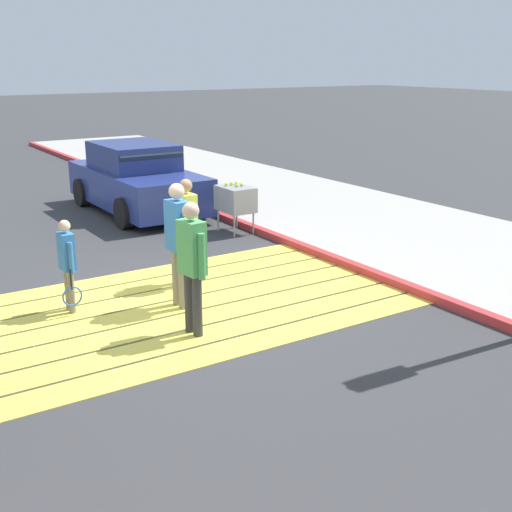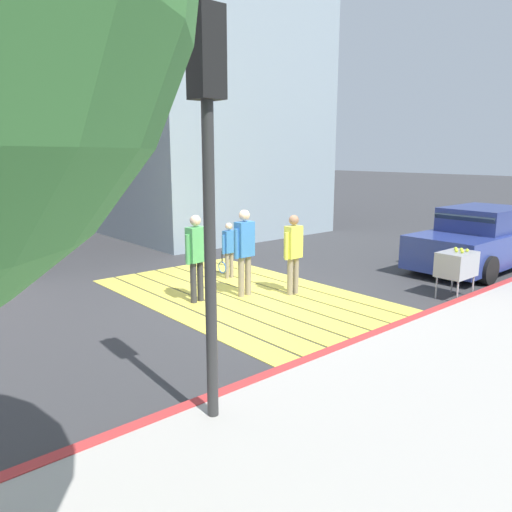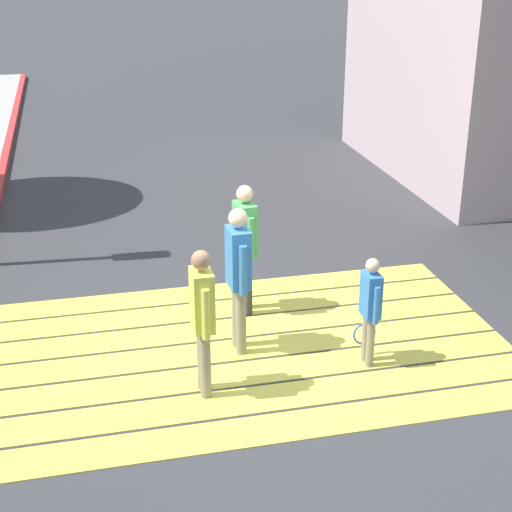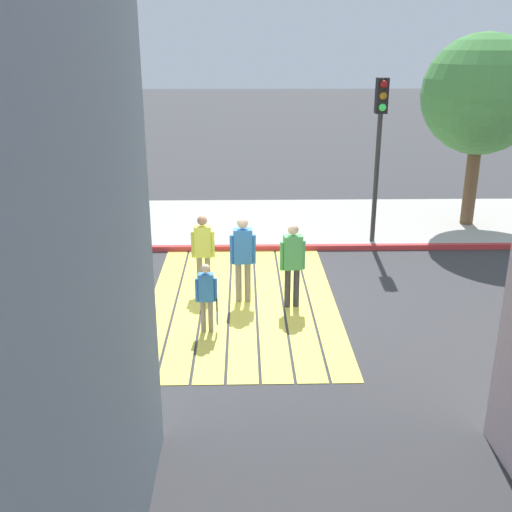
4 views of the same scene
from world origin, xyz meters
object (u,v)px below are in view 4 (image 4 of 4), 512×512
object	(u,v)px
traffic_light_corner	(380,129)
tennis_ball_cart	(113,229)
pedestrian_adult_side	(243,253)
pedestrian_adult_trailing	(293,260)
street_tree	(481,98)
pedestrian_child_with_racket	(207,294)
pedestrian_adult_lead	(203,248)

from	to	relation	value
traffic_light_corner	tennis_ball_cart	world-z (taller)	traffic_light_corner
tennis_ball_cart	pedestrian_adult_side	bearing A→B (deg)	48.07
pedestrian_adult_trailing	street_tree	bearing A→B (deg)	134.49
tennis_ball_cart	pedestrian_child_with_racket	bearing A→B (deg)	30.91
traffic_light_corner	pedestrian_adult_trailing	xyz separation A→B (m)	(3.85, -2.42, -2.02)
street_tree	pedestrian_adult_side	bearing A→B (deg)	-51.85
tennis_ball_cart	traffic_light_corner	bearing A→B (deg)	95.88
traffic_light_corner	pedestrian_child_with_racket	size ratio (longest dim) A/B	3.20
pedestrian_adult_trailing	pedestrian_child_with_racket	distance (m)	1.97
traffic_light_corner	pedestrian_adult_side	distance (m)	5.30
traffic_light_corner	street_tree	bearing A→B (deg)	116.07
street_tree	pedestrian_adult_side	size ratio (longest dim) A/B	2.97
pedestrian_adult_lead	pedestrian_adult_trailing	bearing A→B (deg)	64.63
pedestrian_adult_side	pedestrian_adult_trailing	bearing A→B (deg)	73.17
pedestrian_adult_trailing	pedestrian_adult_lead	bearing A→B (deg)	-115.37
pedestrian_adult_lead	tennis_ball_cart	bearing A→B (deg)	-134.35
pedestrian_adult_lead	pedestrian_child_with_racket	distance (m)	1.96
street_tree	pedestrian_adult_trailing	bearing A→B (deg)	-45.51
traffic_light_corner	pedestrian_adult_side	size ratio (longest dim) A/B	2.37
traffic_light_corner	pedestrian_adult_lead	bearing A→B (deg)	-54.77
street_tree	pedestrian_adult_side	world-z (taller)	street_tree
pedestrian_adult_trailing	tennis_ball_cart	bearing A→B (deg)	-127.19
traffic_light_corner	pedestrian_adult_lead	size ratio (longest dim) A/B	2.53
street_tree	pedestrian_adult_lead	distance (m)	8.88
pedestrian_adult_trailing	pedestrian_child_with_racket	bearing A→B (deg)	-56.51
pedestrian_adult_lead	street_tree	bearing A→B (deg)	121.65
pedestrian_adult_trailing	pedestrian_child_with_racket	world-z (taller)	pedestrian_adult_trailing
traffic_light_corner	tennis_ball_cart	bearing A→B (deg)	-84.12
street_tree	pedestrian_child_with_racket	bearing A→B (deg)	-47.76
traffic_light_corner	pedestrian_adult_lead	distance (m)	5.57
pedestrian_adult_side	pedestrian_child_with_racket	xyz separation A→B (m)	(1.37, -0.65, -0.30)
street_tree	pedestrian_adult_side	distance (m)	8.51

